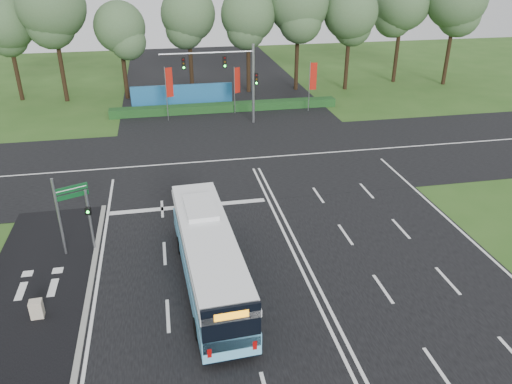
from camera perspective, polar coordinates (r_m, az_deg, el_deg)
The scene contains 16 objects.
ground at distance 27.24m, azimuth 3.64°, elevation -5.63°, with size 120.00×120.00×0.00m, color #2D541C.
road_main at distance 27.23m, azimuth 3.64°, elevation -5.59°, with size 20.00×120.00×0.04m, color black.
road_cross at distance 37.72m, azimuth -0.87°, elevation 3.83°, with size 120.00×14.00×0.05m, color black.
bike_path at distance 24.89m, azimuth -24.15°, elevation -11.55°, with size 5.00×18.00×0.06m, color black.
kerb_strip at distance 24.37m, azimuth -18.60°, elevation -11.26°, with size 0.25×18.00×0.12m, color gray.
city_bus at distance 23.15m, azimuth -5.42°, elevation -7.40°, with size 2.80×10.92×3.11m.
pedestrian_signal at distance 26.87m, azimuth -18.48°, elevation -2.86°, with size 0.32×0.42×3.48m.
street_sign at distance 26.65m, azimuth -21.04°, elevation -1.58°, with size 1.57×0.73×4.33m.
utility_cabinet at distance 23.76m, azimuth -23.77°, elevation -12.19°, with size 0.53×0.44×0.88m, color beige.
banner_flag_left at distance 46.41m, azimuth -9.98°, elevation 11.84°, with size 0.69×0.30×4.93m.
banner_flag_mid at distance 47.99m, azimuth -2.24°, elevation 12.32°, with size 0.61×0.31×4.46m.
banner_flag_right at distance 48.85m, azimuth 6.44°, elevation 12.67°, with size 0.71×0.10×4.79m.
traffic_light_gantry at distance 44.40m, azimuth -2.65°, elevation 13.51°, with size 8.41×0.28×7.00m.
hedge at distance 49.27m, azimuth -3.49°, elevation 9.63°, with size 22.00×1.20×0.80m, color #143916.
blue_hoarding at distance 51.16m, azimuth -8.43°, elevation 10.84°, with size 10.00×0.30×2.20m, color #1A5A8F.
eucalyptus_row at distance 55.26m, azimuth 0.26°, elevation 20.18°, with size 52.95×8.67×12.70m.
Camera 1 is at (-6.11, -22.38, 14.28)m, focal length 35.00 mm.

